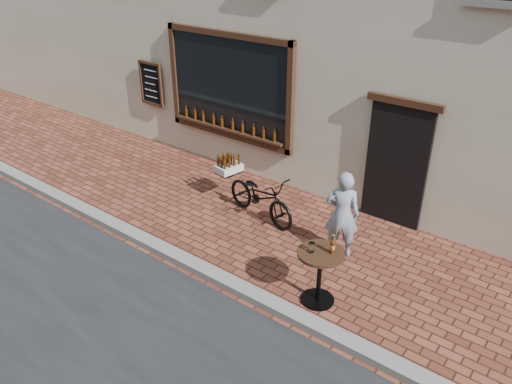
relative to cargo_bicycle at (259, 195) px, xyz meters
The scene contains 5 objects.
ground 2.16m from the cargo_bicycle, 88.01° to the right, with size 90.00×90.00×0.00m, color #51261A.
kerb 1.95m from the cargo_bicycle, 87.80° to the right, with size 90.00×0.25×0.12m, color slate.
cargo_bicycle is the anchor object (origin of this frame).
bistro_table 2.52m from the cargo_bicycle, 33.18° to the right, with size 0.66×0.66×1.13m.
pedestrian 1.79m from the cargo_bicycle, ahead, with size 0.54×0.36×1.49m, color gray.
Camera 1 is at (4.76, -4.28, 4.78)m, focal length 35.00 mm.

